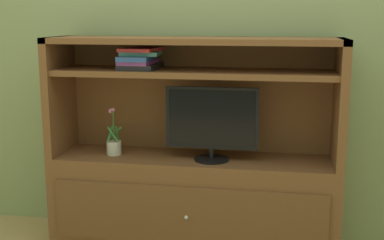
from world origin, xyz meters
name	(u,v)px	position (x,y,z in m)	size (l,w,h in m)	color
painted_rear_wall	(203,31)	(0.00, 0.75, 1.40)	(6.00, 0.10, 2.80)	#8C9E6B
media_console	(194,181)	(0.00, 0.40, 0.46)	(1.81, 0.48, 1.37)	brown
tv_monitor	(212,122)	(0.12, 0.35, 0.86)	(0.57, 0.22, 0.46)	black
potted_plant	(114,145)	(-0.52, 0.37, 0.68)	(0.10, 0.11, 0.31)	beige
magazine_stack	(140,59)	(-0.34, 0.40, 1.23)	(0.25, 0.36, 0.13)	black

